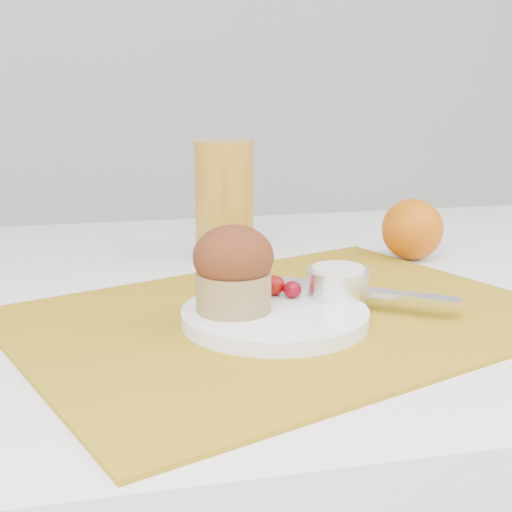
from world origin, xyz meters
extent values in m
cube|color=#A77E17|center=(-0.04, -0.08, 0.75)|extent=(0.60, 0.52, 0.00)
cylinder|color=white|center=(-0.05, -0.10, 0.76)|extent=(0.22, 0.22, 0.01)
cylinder|color=white|center=(0.02, -0.07, 0.78)|extent=(0.07, 0.07, 0.03)
cylinder|color=silver|center=(0.02, -0.07, 0.80)|extent=(0.06, 0.06, 0.01)
ellipsoid|color=#5D0502|center=(-0.04, -0.06, 0.78)|extent=(0.02, 0.02, 0.02)
ellipsoid|color=#57020A|center=(-0.03, -0.07, 0.78)|extent=(0.02, 0.02, 0.02)
cube|color=silver|center=(0.03, -0.06, 0.77)|extent=(0.19, 0.15, 0.01)
sphere|color=#CE5E07|center=(0.19, 0.12, 0.79)|extent=(0.08, 0.08, 0.08)
cylinder|color=#C18524|center=(-0.05, 0.18, 0.83)|extent=(0.10, 0.10, 0.15)
cylinder|color=#A3854F|center=(-0.09, -0.09, 0.79)|extent=(0.09, 0.09, 0.04)
ellipsoid|color=#3C170A|center=(-0.09, -0.09, 0.82)|extent=(0.07, 0.07, 0.06)
camera|label=1|loc=(-0.21, -0.71, 0.98)|focal=50.00mm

